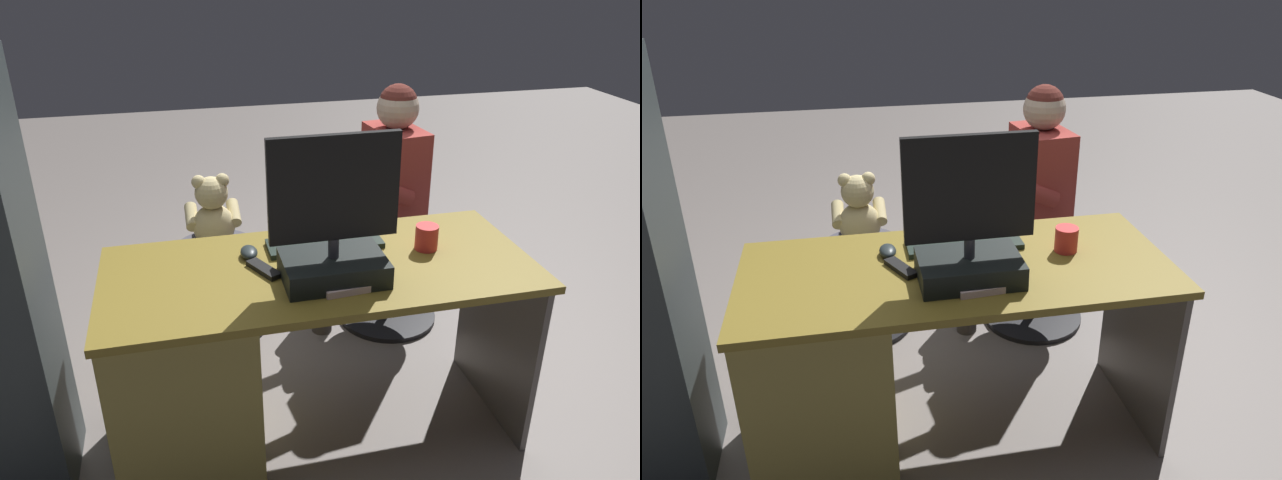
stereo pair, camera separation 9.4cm
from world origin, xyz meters
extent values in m
plane|color=slate|center=(0.00, 0.00, 0.00)|extent=(10.00, 10.00, 0.00)
cube|color=brown|center=(0.00, 0.41, 0.72)|extent=(1.48, 0.65, 0.03)
cube|color=olive|center=(0.49, 0.41, 0.35)|extent=(0.47, 0.60, 0.71)
cube|color=#524D49|center=(-0.72, 0.41, 0.35)|extent=(0.02, 0.59, 0.71)
cube|color=black|center=(-0.02, 0.51, 0.78)|extent=(0.34, 0.23, 0.08)
cylinder|color=#333338|center=(-0.02, 0.51, 0.85)|extent=(0.04, 0.04, 0.07)
cube|color=black|center=(-0.02, 0.51, 1.05)|extent=(0.42, 0.02, 0.34)
cube|color=black|center=(-0.02, 0.50, 1.05)|extent=(0.39, 0.00, 0.31)
cube|color=black|center=(-0.05, 0.27, 0.75)|extent=(0.42, 0.14, 0.02)
ellipsoid|color=#222A2B|center=(0.23, 0.29, 0.75)|extent=(0.06, 0.10, 0.04)
cylinder|color=red|center=(-0.40, 0.37, 0.78)|extent=(0.08, 0.08, 0.09)
cube|color=black|center=(0.19, 0.41, 0.74)|extent=(0.11, 0.15, 0.02)
cube|color=beige|center=(-0.07, 0.48, 0.75)|extent=(0.24, 0.32, 0.02)
cylinder|color=black|center=(0.31, -0.41, 0.01)|extent=(0.45, 0.45, 0.03)
cylinder|color=gray|center=(0.31, -0.41, 0.21)|extent=(0.04, 0.04, 0.37)
cylinder|color=#454450|center=(0.31, -0.41, 0.42)|extent=(0.38, 0.38, 0.06)
ellipsoid|color=#CAB981|center=(0.31, -0.41, 0.56)|extent=(0.19, 0.16, 0.21)
sphere|color=#CAB981|center=(0.31, -0.41, 0.72)|extent=(0.15, 0.15, 0.15)
sphere|color=beige|center=(0.31, -0.47, 0.71)|extent=(0.06, 0.06, 0.06)
sphere|color=#CAB981|center=(0.25, -0.41, 0.78)|extent=(0.06, 0.06, 0.06)
sphere|color=#CAB981|center=(0.36, -0.41, 0.78)|extent=(0.06, 0.06, 0.06)
cylinder|color=#CAB981|center=(0.21, -0.44, 0.60)|extent=(0.06, 0.15, 0.10)
cylinder|color=#CAB981|center=(0.40, -0.44, 0.60)|extent=(0.06, 0.15, 0.10)
cylinder|color=#CAB981|center=(0.26, -0.52, 0.49)|extent=(0.07, 0.12, 0.07)
cylinder|color=#CAB981|center=(0.36, -0.52, 0.49)|extent=(0.07, 0.12, 0.07)
cylinder|color=black|center=(-0.53, -0.31, 0.01)|extent=(0.49, 0.49, 0.03)
cylinder|color=gray|center=(-0.53, -0.31, 0.21)|extent=(0.04, 0.04, 0.37)
cylinder|color=#325571|center=(-0.53, -0.31, 0.42)|extent=(0.39, 0.39, 0.06)
cube|color=#9B3630|center=(-0.53, -0.31, 0.72)|extent=(0.24, 0.34, 0.54)
sphere|color=#BCA58E|center=(-0.53, -0.31, 1.08)|extent=(0.19, 0.19, 0.19)
sphere|color=#56231D|center=(-0.53, -0.31, 1.10)|extent=(0.17, 0.17, 0.17)
cylinder|color=#9B3630|center=(-0.35, -0.13, 0.80)|extent=(0.43, 0.13, 0.25)
cylinder|color=#9B3630|center=(-0.40, -0.52, 0.80)|extent=(0.43, 0.13, 0.25)
cylinder|color=#3D3734|center=(-0.34, -0.24, 0.47)|extent=(0.36, 0.15, 0.11)
cylinder|color=#3D3734|center=(-0.17, -0.26, 0.23)|extent=(0.10, 0.10, 0.45)
cylinder|color=#3D3734|center=(-0.37, -0.41, 0.47)|extent=(0.36, 0.15, 0.11)
cylinder|color=#3D3734|center=(-0.19, -0.44, 0.23)|extent=(0.10, 0.10, 0.45)
camera|label=1|loc=(0.44, 2.22, 1.74)|focal=34.45mm
camera|label=2|loc=(0.35, 2.24, 1.74)|focal=34.45mm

